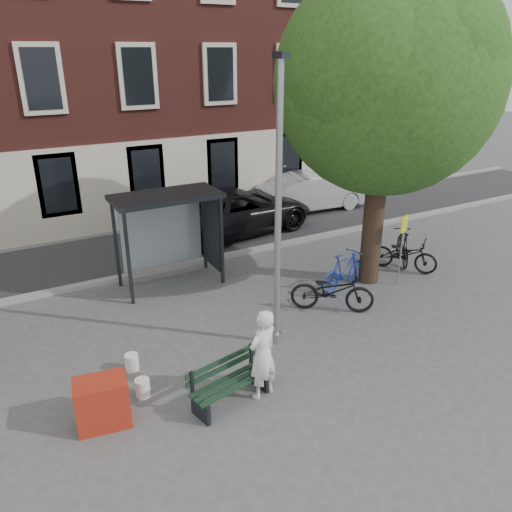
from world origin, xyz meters
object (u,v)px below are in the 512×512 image
object	(u,v)px
bike_a	(332,291)
red_stand	(102,403)
bus_shelter	(180,216)
bike_c	(404,254)
bench	(229,384)
notice_sign	(403,235)
painter	(263,354)
bike_b	(344,271)
car_silver	(313,192)
bike_d	(403,246)
car_dark	(237,210)
lamppost	(278,226)

from	to	relation	value
bike_a	red_stand	size ratio (longest dim) A/B	2.31
bus_shelter	bike_c	bearing A→B (deg)	-22.95
bench	red_stand	size ratio (longest dim) A/B	1.88
notice_sign	painter	bearing A→B (deg)	-177.97
painter	bike_a	world-z (taller)	painter
bus_shelter	bike_b	bearing A→B (deg)	-36.57
bench	notice_sign	xyz separation A→B (m)	(6.37, 2.21, 1.11)
bike_a	bus_shelter	bearing A→B (deg)	73.80
bus_shelter	car_silver	xyz separation A→B (m)	(7.18, 3.79, -1.16)
bike_d	car_silver	world-z (taller)	car_silver
bus_shelter	bike_a	bearing A→B (deg)	-53.46
red_stand	bus_shelter	bearing A→B (deg)	55.05
bike_a	bike_c	size ratio (longest dim) A/B	1.07
car_silver	red_stand	size ratio (longest dim) A/B	5.12
car_silver	painter	bearing A→B (deg)	143.90
bike_d	car_silver	size ratio (longest dim) A/B	0.38
bus_shelter	bike_b	world-z (taller)	bus_shelter
bike_b	notice_sign	xyz separation A→B (m)	(1.52, -0.52, 0.95)
car_dark	red_stand	world-z (taller)	car_dark
car_dark	notice_sign	world-z (taller)	notice_sign
bike_a	notice_sign	xyz separation A→B (m)	(2.54, 0.30, 0.95)
painter	car_dark	xyz separation A→B (m)	(3.83, 8.50, -0.12)
bike_c	car_dark	xyz separation A→B (m)	(-2.77, 5.46, 0.28)
bike_b	bike_a	bearing A→B (deg)	115.94
lamppost	painter	size ratio (longest dim) A/B	3.34
lamppost	painter	xyz separation A→B (m)	(-1.20, -1.48, -1.87)
lamppost	notice_sign	size ratio (longest dim) A/B	3.01
notice_sign	lamppost	bearing A→B (deg)	170.71
bus_shelter	red_stand	distance (m)	6.16
lamppost	bike_a	size ratio (longest dim) A/B	2.94
bike_d	notice_sign	world-z (taller)	notice_sign
lamppost	red_stand	bearing A→B (deg)	-168.78
bike_d	notice_sign	bearing A→B (deg)	76.52
car_dark	red_stand	bearing A→B (deg)	131.88
bike_b	red_stand	world-z (taller)	bike_b
bike_c	notice_sign	xyz separation A→B (m)	(-0.86, -0.67, 0.99)
painter	bike_b	distance (m)	5.13
lamppost	car_dark	distance (m)	7.76
bike_b	notice_sign	world-z (taller)	notice_sign
car_silver	car_dark	bearing A→B (deg)	106.02
bench	car_dark	size ratio (longest dim) A/B	0.30
bench	car_silver	size ratio (longest dim) A/B	0.37
painter	red_stand	world-z (taller)	painter
bus_shelter	red_stand	size ratio (longest dim) A/B	3.17
bike_a	bike_c	distance (m)	3.54
bike_a	bike_d	xyz separation A→B (m)	(3.81, 1.44, -0.02)
bike_c	bike_d	distance (m)	0.61
car_dark	lamppost	bearing A→B (deg)	151.78
car_dark	red_stand	size ratio (longest dim) A/B	6.33
red_stand	notice_sign	world-z (taller)	notice_sign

